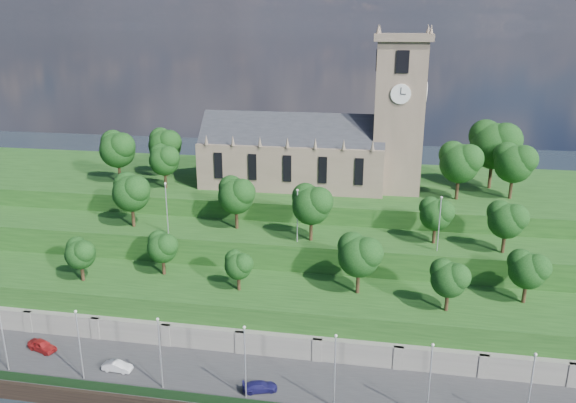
% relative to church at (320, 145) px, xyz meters
% --- Properties ---
extents(promenade, '(160.00, 12.00, 2.00)m').
position_rel_church_xyz_m(promenade, '(-0.79, -39.98, -21.52)').
color(promenade, '#2D2D30').
rests_on(promenade, ground).
extents(retaining_wall, '(160.00, 2.10, 5.00)m').
position_rel_church_xyz_m(retaining_wall, '(-0.79, -34.01, -20.02)').
color(retaining_wall, slate).
rests_on(retaining_wall, ground).
extents(embankment_lower, '(160.00, 12.00, 8.00)m').
position_rel_church_xyz_m(embankment_lower, '(-0.79, -27.98, -18.52)').
color(embankment_lower, '#1B4517').
rests_on(embankment_lower, ground).
extents(embankment_upper, '(160.00, 10.00, 12.00)m').
position_rel_church_xyz_m(embankment_upper, '(-0.79, -16.98, -16.52)').
color(embankment_upper, '#1B4517').
rests_on(embankment_upper, ground).
extents(hilltop, '(160.00, 32.00, 15.00)m').
position_rel_church_xyz_m(hilltop, '(-0.79, 4.02, -15.02)').
color(hilltop, '#1B4517').
rests_on(hilltop, ground).
extents(church, '(38.60, 12.35, 27.60)m').
position_rel_church_xyz_m(church, '(0.00, 0.00, 0.00)').
color(church, '#6D5C4C').
rests_on(church, hilltop).
extents(trees_lower, '(64.71, 8.64, 8.35)m').
position_rel_church_xyz_m(trees_lower, '(4.17, -27.70, -9.70)').
color(trees_lower, black).
rests_on(trees_lower, embankment_lower).
extents(trees_upper, '(61.46, 8.64, 8.65)m').
position_rel_church_xyz_m(trees_upper, '(-2.13, -17.81, -4.99)').
color(trees_upper, black).
rests_on(trees_upper, embankment_upper).
extents(trees_hilltop, '(75.14, 16.61, 11.95)m').
position_rel_church_xyz_m(trees_hilltop, '(5.68, -0.54, -0.69)').
color(trees_hilltop, black).
rests_on(trees_hilltop, hilltop).
extents(lamp_posts_promenade, '(60.36, 0.36, 9.13)m').
position_rel_church_xyz_m(lamp_posts_promenade, '(-2.79, -43.48, -15.33)').
color(lamp_posts_promenade, '#B2B2B7').
rests_on(lamp_posts_promenade, promenade).
extents(lamp_posts_upper, '(40.36, 0.36, 8.07)m').
position_rel_church_xyz_m(lamp_posts_upper, '(-0.79, -19.98, -5.88)').
color(lamp_posts_upper, '#B2B2B7').
rests_on(lamp_posts_upper, embankment_upper).
extents(car_left, '(4.48, 2.87, 1.42)m').
position_rel_church_xyz_m(car_left, '(-31.23, -38.80, -19.81)').
color(car_left, maroon).
rests_on(car_left, promenade).
extents(car_middle, '(3.72, 1.42, 1.21)m').
position_rel_church_xyz_m(car_middle, '(-19.52, -41.29, -19.92)').
color(car_middle, silver).
rests_on(car_middle, promenade).
extents(car_right, '(4.34, 2.82, 1.17)m').
position_rel_church_xyz_m(car_right, '(-1.49, -42.09, -19.94)').
color(car_right, '#1A1753').
rests_on(car_right, promenade).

